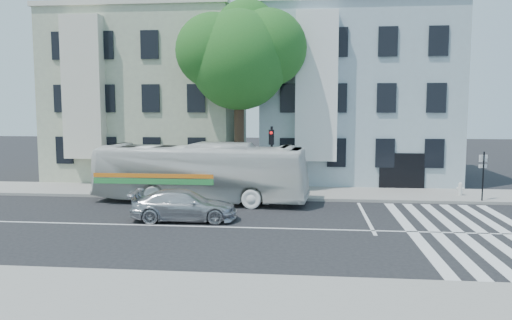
# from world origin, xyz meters

# --- Properties ---
(ground) EXTENTS (120.00, 120.00, 0.00)m
(ground) POSITION_xyz_m (0.00, 0.00, 0.00)
(ground) COLOR black
(ground) RESTS_ON ground
(sidewalk_far) EXTENTS (80.00, 4.00, 0.15)m
(sidewalk_far) POSITION_xyz_m (0.00, 8.00, 0.07)
(sidewalk_far) COLOR gray
(sidewalk_far) RESTS_ON ground
(sidewalk_near) EXTENTS (80.00, 4.00, 0.15)m
(sidewalk_near) POSITION_xyz_m (0.00, -8.00, 0.07)
(sidewalk_near) COLOR gray
(sidewalk_near) RESTS_ON ground
(building_left) EXTENTS (12.00, 10.00, 11.00)m
(building_left) POSITION_xyz_m (-7.00, 15.00, 5.50)
(building_left) COLOR #9CA288
(building_left) RESTS_ON ground
(building_right) EXTENTS (12.00, 10.00, 11.00)m
(building_right) POSITION_xyz_m (7.00, 15.00, 5.50)
(building_right) COLOR #A2B7C1
(building_right) RESTS_ON ground
(street_tree) EXTENTS (7.30, 5.90, 11.10)m
(street_tree) POSITION_xyz_m (0.06, 8.74, 7.83)
(street_tree) COLOR #2D2116
(street_tree) RESTS_ON ground
(bus) EXTENTS (3.56, 11.17, 3.06)m
(bus) POSITION_xyz_m (-1.55, 5.20, 1.53)
(bus) COLOR silver
(bus) RESTS_ON ground
(sedan) EXTENTS (2.18, 4.67, 1.32)m
(sedan) POSITION_xyz_m (-1.38, 1.04, 0.66)
(sedan) COLOR #BBBCC3
(sedan) RESTS_ON ground
(hedge) EXTENTS (8.26, 3.75, 0.70)m
(hedge) POSITION_xyz_m (-2.91, 6.30, 0.50)
(hedge) COLOR #22621F
(hedge) RESTS_ON sidewalk_far
(traffic_signal) EXTENTS (0.40, 0.52, 3.86)m
(traffic_signal) POSITION_xyz_m (2.00, 6.44, 2.49)
(traffic_signal) COLOR black
(traffic_signal) RESTS_ON ground
(fire_hydrant) EXTENTS (0.40, 0.23, 0.71)m
(fire_hydrant) POSITION_xyz_m (12.09, 7.80, 0.51)
(fire_hydrant) COLOR silver
(fire_hydrant) RESTS_ON sidewalk_far
(far_sign_pole) EXTENTS (0.44, 0.22, 2.50)m
(far_sign_pole) POSITION_xyz_m (12.72, 6.32, 1.74)
(far_sign_pole) COLOR black
(far_sign_pole) RESTS_ON sidewalk_far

